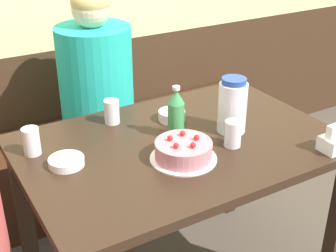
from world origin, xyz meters
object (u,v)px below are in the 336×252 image
Objects in this scene: napkin_holder at (335,141)px; bowl_soup_white at (172,115)px; person_pale_blue_shirt at (99,117)px; glass_water_tall at (233,134)px; water_pitcher at (232,106)px; birthday_cake at (183,151)px; glass_shot_small at (31,141)px; soju_bottle at (176,113)px; bowl_rice_small at (66,162)px; glass_tumbler_short at (112,112)px; bench_seat at (102,162)px.

bowl_soup_white is at bearing 126.55° from napkin_holder.
person_pale_blue_shirt is at bearing 117.19° from napkin_holder.
napkin_holder is 1.09× the size of glass_water_tall.
water_pitcher is 0.18× the size of person_pale_blue_shirt.
birthday_cake is 0.55m from glass_shot_small.
soju_bottle is 1.69× the size of bowl_rice_small.
napkin_holder is 0.97m from bowl_rice_small.
soju_bottle is 0.59m from napkin_holder.
glass_water_tall is (0.14, -0.17, -0.05)m from soju_bottle.
person_pale_blue_shirt is at bearing 105.14° from glass_water_tall.
glass_tumbler_short is at bearing 13.94° from glass_shot_small.
person_pale_blue_shirt is (-0.00, 0.78, -0.19)m from birthday_cake.
napkin_holder is at bearing -29.01° from glass_shot_small.
glass_shot_small is at bearing 145.48° from birthday_cake.
water_pitcher is 0.27m from bowl_soup_white.
bench_seat is at bearing 104.47° from water_pitcher.
birthday_cake is 0.32m from bowl_soup_white.
bench_seat is 19.69× the size of glass_water_tall.
glass_tumbler_short is 0.45m from person_pale_blue_shirt.
bowl_rice_small is at bearing 178.75° from soju_bottle.
soju_bottle is (-0.21, 0.07, -0.01)m from water_pitcher.
glass_shot_small is (-0.45, 0.31, 0.02)m from birthday_cake.
bowl_rice_small reaches higher than bench_seat.
water_pitcher is 1.99× the size of bowl_soup_white.
water_pitcher is (0.22, -0.86, 0.63)m from bench_seat.
glass_shot_small reaches higher than bench_seat.
bench_seat is 1.62× the size of person_pale_blue_shirt.
water_pitcher reaches higher than birthday_cake.
bowl_soup_white is (0.07, -0.65, 0.54)m from bench_seat.
glass_shot_small is at bearing 163.99° from soju_bottle.
water_pitcher is 0.14m from glass_water_tall.
napkin_holder is at bearing -35.44° from glass_water_tall.
glass_water_tall is 0.84m from person_pale_blue_shirt.
bowl_soup_white is 0.90× the size of bowl_rice_small.
napkin_holder is 1.15m from person_pale_blue_shirt.
bench_seat is 8.30× the size of birthday_cake.
glass_tumbler_short is 0.97× the size of glass_shot_small.
napkin_holder is (0.45, -0.39, -0.06)m from soju_bottle.
bench_seat is 9.50× the size of soju_bottle.
birthday_cake is (-0.06, -0.95, 0.55)m from bench_seat.
glass_shot_small is (-0.35, -0.09, 0.00)m from glass_tumbler_short.
bowl_soup_white is 0.09× the size of person_pale_blue_shirt.
glass_shot_small reaches higher than glass_water_tall.
glass_tumbler_short is (-0.16, 0.24, -0.05)m from soju_bottle.
glass_tumbler_short reaches higher than bowl_soup_white.
glass_tumbler_short is at bearing 134.39° from napkin_holder.
bowl_rice_small is (-0.37, 0.17, -0.02)m from birthday_cake.
napkin_holder is at bearing -24.08° from bowl_rice_small.
napkin_holder is at bearing -53.63° from water_pitcher.
glass_water_tall is 0.98× the size of glass_shot_small.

